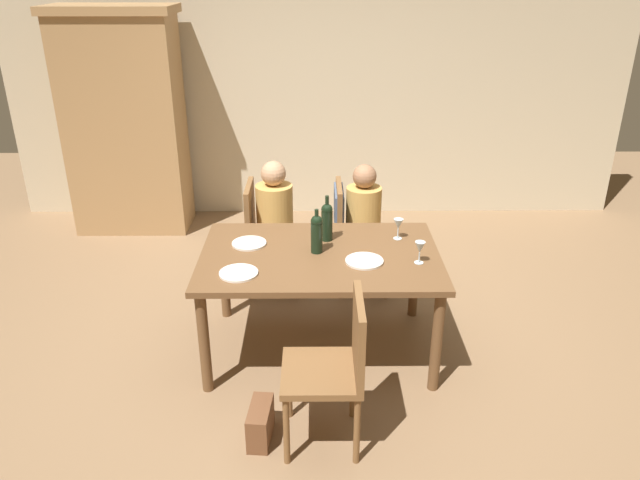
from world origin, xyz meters
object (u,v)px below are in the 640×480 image
object	(u,v)px
dinner_plate_guest_right	(249,243)
dinner_plate_host	(239,273)
person_man_bearded	(278,217)
wine_bottle_dark_red	(327,221)
dining_table	(320,265)
chair_far_right	(348,223)
wine_bottle_tall_green	(317,233)
wine_glass_centre	(420,248)
handbag	(260,423)
dinner_plate_guest_left	(364,261)
person_woman_host	(366,218)
armoire_cabinet	(125,122)
chair_near	(337,361)
wine_glass_near_left	(398,225)
chair_far_left	(265,230)

from	to	relation	value
dinner_plate_guest_right	dinner_plate_host	bearing A→B (deg)	-92.88
person_man_bearded	wine_bottle_dark_red	size ratio (longest dim) A/B	3.40
dining_table	chair_far_right	distance (m)	0.94
chair_far_right	dining_table	bearing A→B (deg)	-14.52
wine_bottle_tall_green	wine_glass_centre	bearing A→B (deg)	-14.30
handbag	chair_far_right	bearing A→B (deg)	72.14
wine_bottle_dark_red	dinner_plate_guest_left	bearing A→B (deg)	-55.95
dining_table	wine_bottle_tall_green	size ratio (longest dim) A/B	5.19
chair_far_right	wine_bottle_dark_red	bearing A→B (deg)	-15.20
person_man_bearded	wine_glass_centre	xyz separation A→B (m)	(0.97, -1.05, 0.21)
person_woman_host	person_man_bearded	world-z (taller)	person_man_bearded
armoire_cabinet	wine_bottle_tall_green	bearing A→B (deg)	-50.21
dinner_plate_guest_left	wine_bottle_tall_green	bearing A→B (deg)	153.85
dinner_plate_guest_right	person_man_bearded	bearing A→B (deg)	78.46
person_woman_host	person_man_bearded	distance (m)	0.72
armoire_cabinet	chair_near	xyz separation A→B (m)	(1.99, -3.19, -0.56)
chair_far_right	chair_near	distance (m)	1.82
armoire_cabinet	wine_glass_centre	bearing A→B (deg)	-43.67
dinner_plate_guest_left	dinner_plate_guest_right	distance (m)	0.82
chair_far_right	handbag	world-z (taller)	chair_far_right
armoire_cabinet	handbag	distance (m)	3.68
armoire_cabinet	chair_near	distance (m)	3.80
wine_glass_centre	wine_bottle_dark_red	bearing A→B (deg)	148.01
armoire_cabinet	handbag	size ratio (longest dim) A/B	7.79
person_man_bearded	chair_near	bearing A→B (deg)	13.03
chair_far_right	person_woman_host	world-z (taller)	person_woman_host
wine_glass_near_left	handbag	distance (m)	1.64
dinner_plate_guest_left	person_woman_host	bearing A→B (deg)	84.60
person_woman_host	dinner_plate_guest_left	xyz separation A→B (m)	(-0.10, -1.03, 0.13)
dining_table	chair_far_left	distance (m)	1.02
dining_table	chair_far_right	bearing A→B (deg)	75.48
armoire_cabinet	chair_far_left	world-z (taller)	armoire_cabinet
wine_glass_centre	chair_far_left	bearing A→B (deg)	135.90
wine_glass_centre	dinner_plate_guest_right	world-z (taller)	wine_glass_centre
wine_glass_near_left	dinner_plate_host	xyz separation A→B (m)	(-1.06, -0.53, -0.10)
wine_glass_centre	dinner_plate_host	bearing A→B (deg)	-172.71
chair_near	wine_bottle_dark_red	bearing A→B (deg)	1.90
person_man_bearded	wine_glass_near_left	size ratio (longest dim) A/B	7.48
chair_near	person_man_bearded	xyz separation A→B (m)	(-0.42, 1.82, 0.11)
chair_far_right	person_man_bearded	size ratio (longest dim) A/B	0.83
person_man_bearded	wine_glass_centre	world-z (taller)	person_man_bearded
person_woman_host	handbag	bearing A→B (deg)	-22.02
armoire_cabinet	dining_table	distance (m)	3.00
person_man_bearded	wine_bottle_dark_red	bearing A→B (deg)	29.28
dining_table	person_woman_host	size ratio (longest dim) A/B	1.47
handbag	person_woman_host	bearing A→B (deg)	67.98
chair_far_left	person_woman_host	size ratio (longest dim) A/B	0.85
chair_near	wine_bottle_tall_green	size ratio (longest dim) A/B	2.99
handbag	dining_table	bearing A→B (deg)	68.93
armoire_cabinet	dining_table	size ratio (longest dim) A/B	1.37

